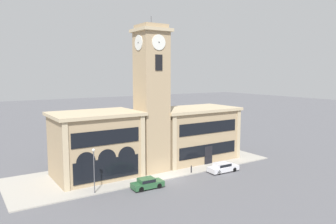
{
  "coord_description": "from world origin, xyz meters",
  "views": [
    {
      "loc": [
        -24.06,
        -36.44,
        14.6
      ],
      "look_at": [
        1.55,
        2.76,
        9.0
      ],
      "focal_mm": 35.0,
      "sensor_mm": 36.0,
      "label": 1
    }
  ],
  "objects_px": {
    "street_lamp": "(94,164)",
    "bollard": "(191,169)",
    "parked_car_mid": "(223,167)",
    "parked_car_near": "(147,183)",
    "fire_hydrant": "(222,164)"
  },
  "relations": [
    {
      "from": "parked_car_mid",
      "to": "bollard",
      "type": "distance_m",
      "value": 4.79
    },
    {
      "from": "parked_car_mid",
      "to": "street_lamp",
      "type": "relative_size",
      "value": 0.88
    },
    {
      "from": "parked_car_near",
      "to": "fire_hydrant",
      "type": "distance_m",
      "value": 14.5
    },
    {
      "from": "street_lamp",
      "to": "parked_car_mid",
      "type": "bearing_deg",
      "value": -5.29
    },
    {
      "from": "parked_car_near",
      "to": "bollard",
      "type": "relative_size",
      "value": 3.93
    },
    {
      "from": "street_lamp",
      "to": "bollard",
      "type": "relative_size",
      "value": 5.17
    },
    {
      "from": "street_lamp",
      "to": "bollard",
      "type": "height_order",
      "value": "street_lamp"
    },
    {
      "from": "parked_car_near",
      "to": "bollard",
      "type": "xyz_separation_m",
      "value": [
        8.47,
        1.92,
        -0.05
      ]
    },
    {
      "from": "parked_car_mid",
      "to": "bollard",
      "type": "relative_size",
      "value": 4.52
    },
    {
      "from": "parked_car_mid",
      "to": "fire_hydrant",
      "type": "relative_size",
      "value": 5.52
    },
    {
      "from": "street_lamp",
      "to": "fire_hydrant",
      "type": "height_order",
      "value": "street_lamp"
    },
    {
      "from": "bollard",
      "to": "parked_car_near",
      "type": "bearing_deg",
      "value": -167.25
    },
    {
      "from": "parked_car_mid",
      "to": "street_lamp",
      "type": "bearing_deg",
      "value": 176.95
    },
    {
      "from": "parked_car_near",
      "to": "bollard",
      "type": "bearing_deg",
      "value": 14.98
    },
    {
      "from": "parked_car_mid",
      "to": "street_lamp",
      "type": "xyz_separation_m",
      "value": [
        -19.15,
        1.77,
        3.04
      ]
    }
  ]
}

